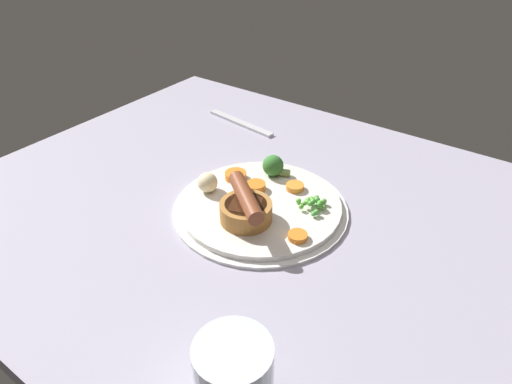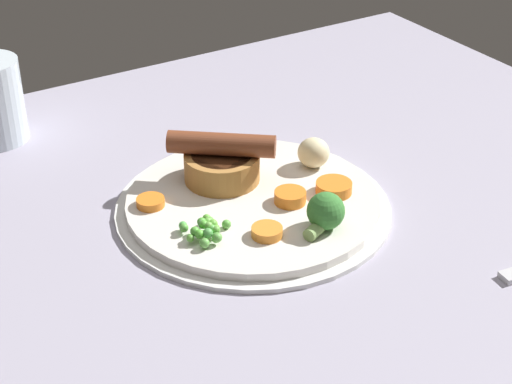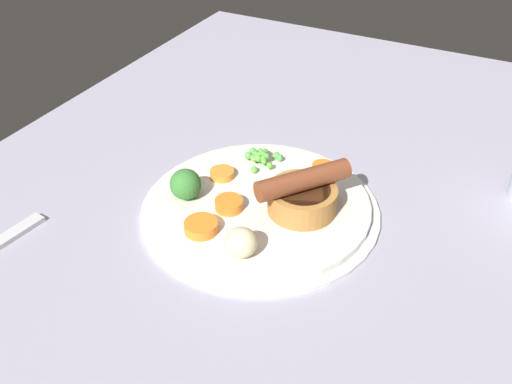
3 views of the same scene
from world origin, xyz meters
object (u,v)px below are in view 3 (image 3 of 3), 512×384
object	(u,v)px
carrot_slice_2	(323,168)
potato_chunk_0	(241,243)
sausage_pudding	(302,194)
carrot_slice_1	(201,227)
pea_pile	(260,156)
carrot_slice_3	(229,204)
carrot_slice_0	(222,174)
dinner_plate	(261,207)
broccoli_floret_near	(186,184)

from	to	relation	value
carrot_slice_2	potato_chunk_0	bearing A→B (deg)	-5.66
sausage_pudding	carrot_slice_2	distance (cm)	8.94
carrot_slice_1	carrot_slice_2	distance (cm)	18.78
pea_pile	carrot_slice_3	xyz separation A→B (cm)	(10.29, 1.12, -0.33)
carrot_slice_0	carrot_slice_2	xyz separation A→B (cm)	(-7.08, 10.71, -0.05)
potato_chunk_0	carrot_slice_1	distance (cm)	5.98
pea_pile	carrot_slice_1	bearing A→B (deg)	1.32
sausage_pudding	carrot_slice_1	xyz separation A→B (cm)	(8.47, -8.35, -1.63)
pea_pile	dinner_plate	bearing A→B (deg)	27.14
carrot_slice_0	carrot_slice_2	distance (cm)	12.84
broccoli_floret_near	carrot_slice_3	world-z (taller)	broccoli_floret_near
carrot_slice_0	carrot_slice_1	bearing A→B (deg)	17.32
carrot_slice_3	carrot_slice_2	bearing A→B (deg)	151.14
sausage_pudding	carrot_slice_3	bearing A→B (deg)	153.24
sausage_pudding	broccoli_floret_near	world-z (taller)	sausage_pudding
broccoli_floret_near	carrot_slice_0	world-z (taller)	broccoli_floret_near
sausage_pudding	potato_chunk_0	size ratio (longest dim) A/B	2.97
pea_pile	carrot_slice_1	xyz separation A→B (cm)	(15.16, 0.35, -0.35)
potato_chunk_0	broccoli_floret_near	bearing A→B (deg)	-119.66
broccoli_floret_near	potato_chunk_0	size ratio (longest dim) A/B	1.41
broccoli_floret_near	potato_chunk_0	xyz separation A→B (cm)	(6.03, 10.59, -0.14)
sausage_pudding	carrot_slice_3	distance (cm)	8.53
broccoli_floret_near	carrot_slice_3	size ratio (longest dim) A/B	1.51
potato_chunk_0	carrot_slice_3	bearing A→B (deg)	-141.73
sausage_pudding	carrot_slice_0	distance (cm)	11.74
dinner_plate	pea_pile	world-z (taller)	pea_pile
sausage_pudding	potato_chunk_0	world-z (taller)	sausage_pudding
dinner_plate	potato_chunk_0	xyz separation A→B (cm)	(9.06, 2.23, 2.47)
carrot_slice_1	carrot_slice_2	size ratio (longest dim) A/B	1.31
dinner_plate	carrot_slice_1	size ratio (longest dim) A/B	7.53
pea_pile	carrot_slice_0	world-z (taller)	pea_pile
potato_chunk_0	carrot_slice_3	distance (cm)	8.05
broccoli_floret_near	potato_chunk_0	bearing A→B (deg)	37.07
carrot_slice_0	carrot_slice_2	size ratio (longest dim) A/B	1.05
potato_chunk_0	carrot_slice_0	world-z (taller)	potato_chunk_0
pea_pile	carrot_slice_3	size ratio (longest dim) A/B	1.55
carrot_slice_1	carrot_slice_3	xyz separation A→B (cm)	(-4.87, 0.78, 0.02)
dinner_plate	pea_pile	xyz separation A→B (cm)	(-7.49, -3.84, 1.78)
carrot_slice_1	carrot_slice_2	world-z (taller)	carrot_slice_1
pea_pile	carrot_slice_2	size ratio (longest dim) A/B	1.75
sausage_pudding	pea_pile	bearing A→B (deg)	90.25
sausage_pudding	broccoli_floret_near	distance (cm)	13.77
carrot_slice_0	carrot_slice_3	bearing A→B (deg)	36.89
dinner_plate	potato_chunk_0	distance (cm)	9.66
sausage_pudding	pea_pile	xyz separation A→B (cm)	(-6.69, -8.70, -1.27)
potato_chunk_0	carrot_slice_3	xyz separation A→B (cm)	(-6.27, -4.94, -1.03)
potato_chunk_0	carrot_slice_0	bearing A→B (deg)	-142.35
sausage_pudding	pea_pile	distance (cm)	11.04
dinner_plate	carrot_slice_3	world-z (taller)	carrot_slice_3
pea_pile	potato_chunk_0	world-z (taller)	potato_chunk_0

